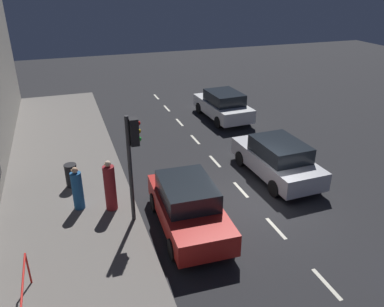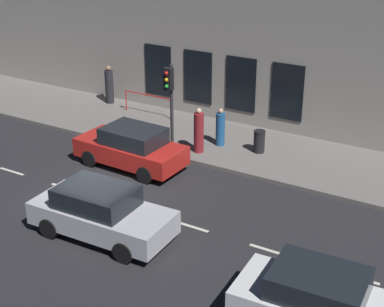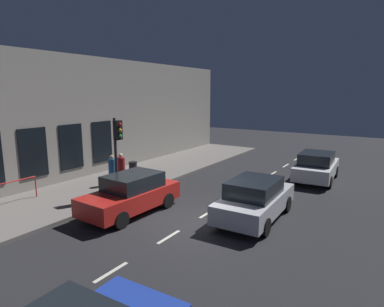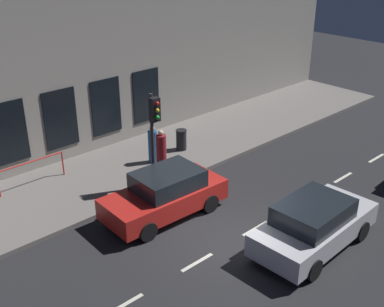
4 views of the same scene
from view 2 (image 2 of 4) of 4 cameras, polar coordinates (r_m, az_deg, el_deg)
ground_plane at (r=20.09m, az=-8.95°, el=-4.38°), size 60.00×60.00×0.00m
sidewalk at (r=24.68m, az=0.13°, el=1.68°), size 4.50×32.00×0.15m
building_facade at (r=25.79m, az=3.05°, el=10.37°), size 0.65×32.00×6.79m
lane_centre_line at (r=19.53m, az=-6.65°, el=-5.10°), size 0.12×27.20×0.01m
traffic_light at (r=21.99m, az=-2.19°, el=6.03°), size 0.47×0.32×3.57m
parked_car_0 at (r=21.93m, az=-5.95°, el=0.61°), size 2.02×4.27×1.58m
parked_car_1 at (r=17.65m, az=-8.90°, el=-5.69°), size 2.04×4.40×1.58m
parked_car_3 at (r=14.26m, az=12.60°, el=-14.04°), size 2.12×4.26×1.58m
pedestrian_0 at (r=28.60m, az=-8.09°, el=6.57°), size 0.46×0.46×1.85m
pedestrian_1 at (r=23.43m, az=2.78°, el=2.47°), size 0.38×0.38×1.56m
pedestrian_2 at (r=22.71m, az=0.66°, el=2.12°), size 0.42×0.42×1.81m
trash_bin at (r=22.98m, az=6.59°, el=1.19°), size 0.46×0.46×0.90m
red_railing at (r=26.80m, az=-4.31°, el=5.31°), size 0.05×2.58×0.97m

